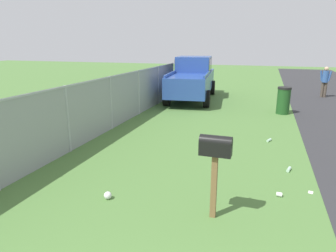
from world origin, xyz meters
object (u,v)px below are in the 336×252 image
at_px(pickup_truck, 193,77).
at_px(pedestrian, 325,80).
at_px(mailbox, 215,153).
at_px(trash_bin, 283,100).

distance_m(pickup_truck, pedestrian, 6.92).
height_order(mailbox, pickup_truck, pickup_truck).
relative_size(mailbox, pickup_truck, 0.25).
bearing_deg(pickup_truck, mailbox, -170.74).
relative_size(mailbox, pedestrian, 0.88).
bearing_deg(trash_bin, pedestrian, -24.67).
xyz_separation_m(mailbox, pickup_truck, (10.53, 2.87, -0.01)).
distance_m(mailbox, trash_bin, 8.47).
height_order(mailbox, trash_bin, mailbox).
xyz_separation_m(pickup_truck, trash_bin, (-2.20, -4.25, -0.56)).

